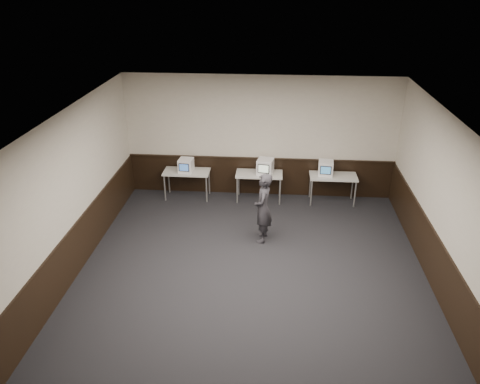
# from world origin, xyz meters

# --- Properties ---
(floor) EXTENTS (8.00, 8.00, 0.00)m
(floor) POSITION_xyz_m (0.00, 0.00, 0.00)
(floor) COLOR black
(floor) RESTS_ON ground
(ceiling) EXTENTS (8.00, 8.00, 0.00)m
(ceiling) POSITION_xyz_m (0.00, 0.00, 3.20)
(ceiling) COLOR white
(ceiling) RESTS_ON back_wall
(back_wall) EXTENTS (7.00, 0.00, 7.00)m
(back_wall) POSITION_xyz_m (0.00, 4.00, 1.60)
(back_wall) COLOR beige
(back_wall) RESTS_ON ground
(front_wall) EXTENTS (7.00, 0.00, 7.00)m
(front_wall) POSITION_xyz_m (0.00, -4.00, 1.60)
(front_wall) COLOR beige
(front_wall) RESTS_ON ground
(left_wall) EXTENTS (0.00, 8.00, 8.00)m
(left_wall) POSITION_xyz_m (-3.50, 0.00, 1.60)
(left_wall) COLOR beige
(left_wall) RESTS_ON ground
(right_wall) EXTENTS (0.00, 8.00, 8.00)m
(right_wall) POSITION_xyz_m (3.50, 0.00, 1.60)
(right_wall) COLOR beige
(right_wall) RESTS_ON ground
(wainscot_back) EXTENTS (6.98, 0.04, 1.00)m
(wainscot_back) POSITION_xyz_m (0.00, 3.98, 0.50)
(wainscot_back) COLOR black
(wainscot_back) RESTS_ON back_wall
(wainscot_left) EXTENTS (0.04, 7.98, 1.00)m
(wainscot_left) POSITION_xyz_m (-3.48, 0.00, 0.50)
(wainscot_left) COLOR black
(wainscot_left) RESTS_ON left_wall
(wainscot_right) EXTENTS (0.04, 7.98, 1.00)m
(wainscot_right) POSITION_xyz_m (3.48, 0.00, 0.50)
(wainscot_right) COLOR black
(wainscot_right) RESTS_ON right_wall
(wainscot_rail) EXTENTS (6.98, 0.06, 0.04)m
(wainscot_rail) POSITION_xyz_m (0.00, 3.96, 1.02)
(wainscot_rail) COLOR black
(wainscot_rail) RESTS_ON wainscot_back
(desk_left) EXTENTS (1.20, 0.60, 0.75)m
(desk_left) POSITION_xyz_m (-1.90, 3.60, 0.68)
(desk_left) COLOR beige
(desk_left) RESTS_ON ground
(desk_center) EXTENTS (1.20, 0.60, 0.75)m
(desk_center) POSITION_xyz_m (0.00, 3.60, 0.68)
(desk_center) COLOR beige
(desk_center) RESTS_ON ground
(desk_right) EXTENTS (1.20, 0.60, 0.75)m
(desk_right) POSITION_xyz_m (1.90, 3.60, 0.68)
(desk_right) COLOR beige
(desk_right) RESTS_ON ground
(emac_left) EXTENTS (0.39, 0.41, 0.36)m
(emac_left) POSITION_xyz_m (-1.90, 3.55, 0.93)
(emac_left) COLOR white
(emac_left) RESTS_ON desk_left
(emac_center) EXTENTS (0.46, 0.48, 0.39)m
(emac_center) POSITION_xyz_m (0.15, 3.59, 0.95)
(emac_center) COLOR white
(emac_center) RESTS_ON desk_center
(emac_right) EXTENTS (0.40, 0.43, 0.37)m
(emac_right) POSITION_xyz_m (1.69, 3.64, 0.94)
(emac_right) COLOR white
(emac_right) RESTS_ON desk_right
(person) EXTENTS (0.43, 0.61, 1.60)m
(person) POSITION_xyz_m (0.17, 1.56, 0.80)
(person) COLOR #28272D
(person) RESTS_ON ground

